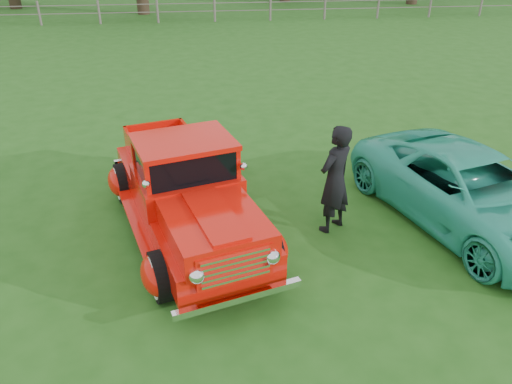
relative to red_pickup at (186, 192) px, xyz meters
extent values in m
plane|color=#1E4E15|center=(1.37, -1.44, -0.80)|extent=(140.00, 140.00, 0.00)
ellipsoid|color=#355F23|center=(-16.63, 56.56, -5.75)|extent=(84.00, 60.00, 18.00)
cube|color=#655B55|center=(1.37, 20.56, -0.25)|extent=(48.00, 0.04, 0.04)
cube|color=#655B55|center=(1.37, 20.56, 0.15)|extent=(48.00, 0.04, 0.04)
cylinder|color=black|center=(-0.38, -1.68, -0.42)|extent=(0.44, 0.80, 0.76)
cylinder|color=black|center=(1.22, -1.22, -0.42)|extent=(0.44, 0.80, 0.76)
cylinder|color=black|center=(-1.24, 1.29, -0.42)|extent=(0.44, 0.80, 0.76)
cylinder|color=black|center=(0.36, 1.76, -0.42)|extent=(0.44, 0.80, 0.76)
cube|color=red|center=(-0.01, 0.04, -0.22)|extent=(2.78, 4.86, 0.44)
ellipsoid|color=red|center=(-0.44, -1.70, -0.38)|extent=(0.61, 0.83, 0.54)
ellipsoid|color=red|center=(1.29, -1.20, -0.38)|extent=(0.61, 0.83, 0.54)
ellipsoid|color=red|center=(-1.31, 1.27, -0.38)|extent=(0.61, 0.83, 0.54)
ellipsoid|color=red|center=(0.42, 1.78, -0.38)|extent=(0.61, 0.83, 0.54)
cube|color=red|center=(0.42, -1.45, 0.17)|extent=(1.72, 1.91, 0.42)
cube|color=red|center=(0.02, -0.06, 0.19)|extent=(1.91, 1.74, 0.44)
cube|color=black|center=(0.02, -0.06, 0.66)|extent=(1.70, 1.48, 0.50)
cube|color=red|center=(0.02, -0.06, 0.94)|extent=(1.80, 1.60, 0.08)
cube|color=red|center=(-0.39, 1.33, 0.15)|extent=(1.67, 2.20, 0.45)
cube|color=white|center=(0.65, -2.23, 0.05)|extent=(1.05, 0.39, 0.50)
cube|color=white|center=(0.67, -2.33, -0.38)|extent=(1.76, 0.60, 0.10)
cube|color=white|center=(-0.68, 2.36, -0.38)|extent=(1.67, 0.57, 0.10)
imported|color=teal|center=(4.93, -0.26, -0.14)|extent=(3.46, 5.16, 1.32)
imported|color=black|center=(2.50, -0.16, 0.17)|extent=(0.84, 0.80, 1.93)
camera|label=1|loc=(0.31, -7.42, 4.01)|focal=35.00mm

